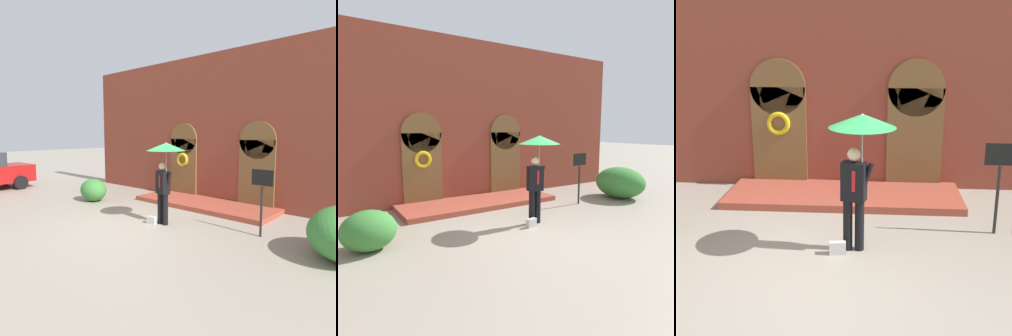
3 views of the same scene
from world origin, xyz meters
The scene contains 5 objects.
ground_plane centered at (0.00, 0.00, 0.00)m, with size 80.00×80.00×0.00m, color gray.
building_facade centered at (0.00, 4.15, 2.68)m, with size 14.00×2.30×5.60m.
person_with_umbrella centered at (0.46, 0.50, 1.91)m, with size 1.10×1.10×2.36m.
handbag centered at (0.10, 0.30, 0.11)m, with size 0.28×0.12×0.22m, color #B7B7B2.
sign_post centered at (2.94, 1.38, 1.16)m, with size 0.56×0.06×1.72m.
Camera 3 is at (0.75, -6.87, 3.59)m, focal length 50.00 mm.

